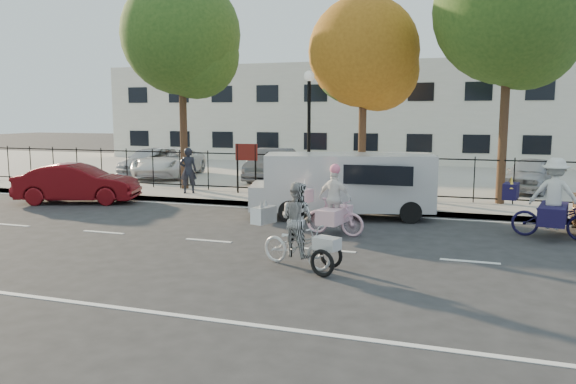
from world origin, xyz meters
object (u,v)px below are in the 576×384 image
at_px(zebra_trike, 297,234).
at_px(pedestrian, 188,170).
at_px(lot_car_a, 148,162).
at_px(red_sedan, 78,183).
at_px(lot_car_d, 530,174).
at_px(lamppost, 309,111).
at_px(lot_car_b, 169,162).
at_px(lot_car_c, 272,165).
at_px(bull_bike, 552,206).
at_px(white_van, 345,182).
at_px(unicorn_bike, 333,209).

distance_m(zebra_trike, pedestrian, 10.06).
xyz_separation_m(pedestrian, lot_car_a, (-5.02, 5.24, -0.24)).
distance_m(red_sedan, lot_car_d, 16.34).
relative_size(lamppost, lot_car_b, 0.90).
bearing_deg(lot_car_c, lot_car_b, 175.51).
distance_m(lot_car_b, lot_car_d, 15.30).
height_order(bull_bike, white_van, bull_bike).
distance_m(white_van, lot_car_c, 8.12).
relative_size(white_van, lot_car_a, 1.38).
bearing_deg(pedestrian, lot_car_b, -78.71).
distance_m(lot_car_a, lot_car_c, 6.63).
bearing_deg(red_sedan, lot_car_c, -52.43).
height_order(zebra_trike, unicorn_bike, unicorn_bike).
height_order(lamppost, lot_car_a, lamppost).
bearing_deg(lot_car_c, lamppost, -58.88).
bearing_deg(unicorn_bike, white_van, 15.57).
bearing_deg(lot_car_d, pedestrian, -142.37).
height_order(lamppost, lot_car_d, lamppost).
bearing_deg(white_van, lamppost, 109.92).
bearing_deg(lot_car_b, lot_car_c, -10.46).
bearing_deg(lamppost, lot_car_d, 27.50).
height_order(zebra_trike, lot_car_a, zebra_trike).
height_order(lot_car_c, lot_car_d, lot_car_c).
distance_m(zebra_trike, bull_bike, 6.78).
xyz_separation_m(bull_bike, red_sedan, (-14.68, 0.85, -0.13)).
height_order(unicorn_bike, bull_bike, bull_bike).
xyz_separation_m(unicorn_bike, bull_bike, (5.15, 1.35, 0.13)).
bearing_deg(lamppost, lot_car_a, 154.01).
height_order(lamppost, unicorn_bike, lamppost).
relative_size(bull_bike, lot_car_a, 0.54).
distance_m(red_sedan, lot_car_b, 6.92).
height_order(unicorn_bike, lot_car_c, unicorn_bike).
height_order(lamppost, red_sedan, lamppost).
xyz_separation_m(white_van, red_sedan, (-9.26, -0.28, -0.37)).
relative_size(white_van, lot_car_b, 1.16).
relative_size(lamppost, pedestrian, 2.60).
distance_m(zebra_trike, red_sedan, 10.91).
bearing_deg(lamppost, bull_bike, -27.67).
relative_size(lamppost, unicorn_bike, 2.38).
bearing_deg(red_sedan, unicorn_bike, -122.04).
xyz_separation_m(pedestrian, lot_car_b, (-3.47, 4.57, -0.16)).
height_order(lamppost, lot_car_b, lamppost).
relative_size(zebra_trike, bull_bike, 0.91).
xyz_separation_m(zebra_trike, pedestrian, (-6.57, 7.61, 0.32)).
relative_size(bull_bike, lot_car_c, 0.52).
height_order(zebra_trike, bull_bike, bull_bike).
distance_m(white_van, red_sedan, 9.27).
height_order(white_van, lot_car_d, white_van).
height_order(white_van, lot_car_c, white_van).
bearing_deg(lot_car_c, lot_car_a, 169.68).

